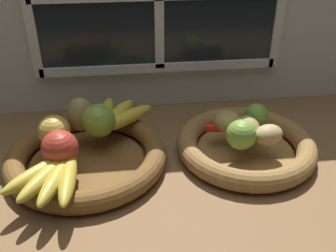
{
  "coord_description": "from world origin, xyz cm",
  "views": [
    {
      "loc": [
        -9.38,
        -68.38,
        50.74
      ],
      "look_at": [
        -0.86,
        1.64,
        8.67
      ],
      "focal_mm": 40.13,
      "sensor_mm": 36.0,
      "label": 1
    }
  ],
  "objects_px": {
    "banana_bunch_back": "(116,116)",
    "chili_pepper": "(235,130)",
    "apple_green_back": "(99,120)",
    "pear_brown": "(81,114)",
    "fruit_bowl_left": "(87,156)",
    "banana_bunch_front": "(53,175)",
    "potato_small": "(268,135)",
    "fruit_bowl_right": "(245,145)",
    "lime_near": "(241,135)",
    "potato_large": "(248,127)",
    "lime_far": "(256,115)",
    "apple_red_front": "(60,148)",
    "apple_golden_left": "(54,131)",
    "potato_oblong": "(227,121)"
  },
  "relations": [
    {
      "from": "pear_brown",
      "to": "lime_near",
      "type": "height_order",
      "value": "pear_brown"
    },
    {
      "from": "fruit_bowl_right",
      "to": "banana_bunch_back",
      "type": "height_order",
      "value": "banana_bunch_back"
    },
    {
      "from": "apple_green_back",
      "to": "lime_near",
      "type": "height_order",
      "value": "apple_green_back"
    },
    {
      "from": "fruit_bowl_left",
      "to": "lime_far",
      "type": "height_order",
      "value": "lime_far"
    },
    {
      "from": "apple_golden_left",
      "to": "banana_bunch_front",
      "type": "distance_m",
      "value": 0.14
    },
    {
      "from": "banana_bunch_front",
      "to": "chili_pepper",
      "type": "height_order",
      "value": "banana_bunch_front"
    },
    {
      "from": "lime_near",
      "to": "chili_pepper",
      "type": "bearing_deg",
      "value": 85.19
    },
    {
      "from": "lime_near",
      "to": "chili_pepper",
      "type": "height_order",
      "value": "lime_near"
    },
    {
      "from": "apple_green_back",
      "to": "fruit_bowl_right",
      "type": "bearing_deg",
      "value": -7.9
    },
    {
      "from": "banana_bunch_front",
      "to": "lime_far",
      "type": "height_order",
      "value": "lime_far"
    },
    {
      "from": "apple_golden_left",
      "to": "banana_bunch_front",
      "type": "bearing_deg",
      "value": -84.08
    },
    {
      "from": "banana_bunch_back",
      "to": "apple_red_front",
      "type": "bearing_deg",
      "value": -125.19
    },
    {
      "from": "apple_golden_left",
      "to": "lime_near",
      "type": "distance_m",
      "value": 0.41
    },
    {
      "from": "apple_red_front",
      "to": "apple_golden_left",
      "type": "bearing_deg",
      "value": 106.62
    },
    {
      "from": "apple_golden_left",
      "to": "potato_oblong",
      "type": "relative_size",
      "value": 1.07
    },
    {
      "from": "apple_green_back",
      "to": "banana_bunch_front",
      "type": "xyz_separation_m",
      "value": [
        -0.08,
        -0.16,
        -0.02
      ]
    },
    {
      "from": "pear_brown",
      "to": "potato_small",
      "type": "height_order",
      "value": "pear_brown"
    },
    {
      "from": "fruit_bowl_right",
      "to": "apple_golden_left",
      "type": "bearing_deg",
      "value": 177.52
    },
    {
      "from": "banana_bunch_back",
      "to": "chili_pepper",
      "type": "height_order",
      "value": "banana_bunch_back"
    },
    {
      "from": "banana_bunch_back",
      "to": "potato_large",
      "type": "bearing_deg",
      "value": -18.79
    },
    {
      "from": "fruit_bowl_right",
      "to": "banana_bunch_back",
      "type": "distance_m",
      "value": 0.32
    },
    {
      "from": "potato_oblong",
      "to": "lime_near",
      "type": "bearing_deg",
      "value": -81.35
    },
    {
      "from": "fruit_bowl_left",
      "to": "potato_large",
      "type": "height_order",
      "value": "potato_large"
    },
    {
      "from": "fruit_bowl_left",
      "to": "chili_pepper",
      "type": "xyz_separation_m",
      "value": [
        0.34,
        0.01,
        0.04
      ]
    },
    {
      "from": "potato_large",
      "to": "pear_brown",
      "type": "bearing_deg",
      "value": 168.9
    },
    {
      "from": "apple_green_back",
      "to": "potato_small",
      "type": "distance_m",
      "value": 0.38
    },
    {
      "from": "potato_large",
      "to": "lime_near",
      "type": "xyz_separation_m",
      "value": [
        -0.03,
        -0.04,
        0.01
      ]
    },
    {
      "from": "banana_bunch_front",
      "to": "potato_small",
      "type": "bearing_deg",
      "value": 9.95
    },
    {
      "from": "apple_green_back",
      "to": "lime_far",
      "type": "distance_m",
      "value": 0.37
    },
    {
      "from": "fruit_bowl_right",
      "to": "lime_far",
      "type": "bearing_deg",
      "value": 52.13
    },
    {
      "from": "apple_green_back",
      "to": "potato_large",
      "type": "height_order",
      "value": "apple_green_back"
    },
    {
      "from": "potato_small",
      "to": "chili_pepper",
      "type": "distance_m",
      "value": 0.08
    },
    {
      "from": "fruit_bowl_left",
      "to": "fruit_bowl_right",
      "type": "height_order",
      "value": "same"
    },
    {
      "from": "banana_bunch_back",
      "to": "potato_large",
      "type": "distance_m",
      "value": 0.31
    },
    {
      "from": "apple_green_back",
      "to": "pear_brown",
      "type": "xyz_separation_m",
      "value": [
        -0.04,
        0.03,
        0.0
      ]
    },
    {
      "from": "fruit_bowl_right",
      "to": "lime_far",
      "type": "relative_size",
      "value": 5.65
    },
    {
      "from": "fruit_bowl_left",
      "to": "potato_small",
      "type": "relative_size",
      "value": 5.29
    },
    {
      "from": "potato_oblong",
      "to": "lime_near",
      "type": "relative_size",
      "value": 0.98
    },
    {
      "from": "potato_small",
      "to": "lime_far",
      "type": "xyz_separation_m",
      "value": [
        -0.0,
        0.08,
        0.01
      ]
    },
    {
      "from": "lime_far",
      "to": "chili_pepper",
      "type": "relative_size",
      "value": 0.42
    },
    {
      "from": "pear_brown",
      "to": "apple_red_front",
      "type": "bearing_deg",
      "value": -103.95
    },
    {
      "from": "apple_green_back",
      "to": "lime_far",
      "type": "xyz_separation_m",
      "value": [
        0.37,
        -0.0,
        -0.01
      ]
    },
    {
      "from": "pear_brown",
      "to": "banana_bunch_front",
      "type": "height_order",
      "value": "pear_brown"
    },
    {
      "from": "banana_bunch_front",
      "to": "lime_near",
      "type": "relative_size",
      "value": 2.65
    },
    {
      "from": "fruit_bowl_left",
      "to": "chili_pepper",
      "type": "height_order",
      "value": "chili_pepper"
    },
    {
      "from": "apple_red_front",
      "to": "lime_near",
      "type": "xyz_separation_m",
      "value": [
        0.38,
        0.01,
        -0.0
      ]
    },
    {
      "from": "banana_bunch_back",
      "to": "pear_brown",
      "type": "bearing_deg",
      "value": -160.59
    },
    {
      "from": "fruit_bowl_left",
      "to": "potato_oblong",
      "type": "relative_size",
      "value": 5.48
    },
    {
      "from": "fruit_bowl_right",
      "to": "apple_green_back",
      "type": "distance_m",
      "value": 0.34
    },
    {
      "from": "fruit_bowl_right",
      "to": "lime_far",
      "type": "distance_m",
      "value": 0.08
    }
  ]
}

